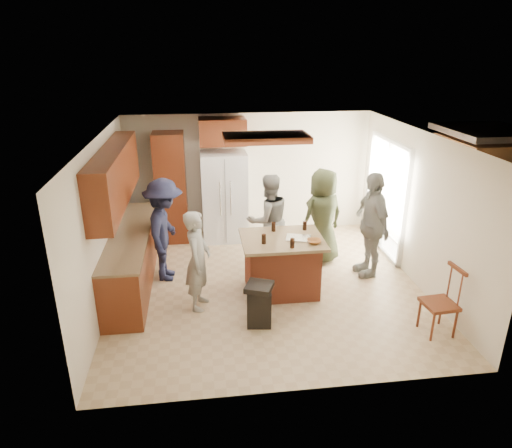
{
  "coord_description": "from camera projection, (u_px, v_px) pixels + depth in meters",
  "views": [
    {
      "loc": [
        -1.03,
        -6.64,
        3.75
      ],
      "look_at": [
        -0.19,
        -0.08,
        1.15
      ],
      "focal_mm": 32.0,
      "sensor_mm": 36.0,
      "label": 1
    }
  ],
  "objects": [
    {
      "name": "back_wall_units",
      "position": [
        184.0,
        174.0,
        8.99
      ],
      "size": [
        1.8,
        0.6,
        2.45
      ],
      "color": "maroon",
      "rests_on": "ground"
    },
    {
      "name": "person_front_left",
      "position": [
        198.0,
        260.0,
        6.75
      ],
      "size": [
        0.53,
        0.64,
        1.55
      ],
      "primitive_type": "imported",
      "rotation": [
        0.0,
        0.0,
        1.35
      ],
      "color": "gray",
      "rests_on": "ground"
    },
    {
      "name": "person_side_right",
      "position": [
        371.0,
        225.0,
        7.72
      ],
      "size": [
        0.64,
        1.12,
        1.83
      ],
      "primitive_type": "imported",
      "rotation": [
        0.0,
        0.0,
        -1.49
      ],
      "color": "gray",
      "rests_on": "ground"
    },
    {
      "name": "spindle_chair",
      "position": [
        441.0,
        304.0,
        6.23
      ],
      "size": [
        0.45,
        0.45,
        0.99
      ],
      "color": "maroon",
      "rests_on": "ground"
    },
    {
      "name": "left_cabinetry",
      "position": [
        126.0,
        230.0,
        7.37
      ],
      "size": [
        0.64,
        3.0,
        2.3
      ],
      "color": "maroon",
      "rests_on": "ground"
    },
    {
      "name": "room_shell",
      "position": [
        466.0,
        196.0,
        9.34
      ],
      "size": [
        8.0,
        5.2,
        5.0
      ],
      "color": "tan",
      "rests_on": "ground"
    },
    {
      "name": "refrigerator",
      "position": [
        224.0,
        197.0,
        9.18
      ],
      "size": [
        0.9,
        0.76,
        1.8
      ],
      "color": "white",
      "rests_on": "ground"
    },
    {
      "name": "kitchen_island",
      "position": [
        282.0,
        264.0,
        7.3
      ],
      "size": [
        1.28,
        1.03,
        0.93
      ],
      "color": "#A8472B",
      "rests_on": "ground"
    },
    {
      "name": "person_counter",
      "position": [
        165.0,
        230.0,
        7.58
      ],
      "size": [
        0.64,
        1.18,
        1.76
      ],
      "primitive_type": "imported",
      "rotation": [
        0.0,
        0.0,
        1.47
      ],
      "color": "#1C1F38",
      "rests_on": "ground"
    },
    {
      "name": "island_items",
      "position": [
        298.0,
        237.0,
        7.07
      ],
      "size": [
        0.92,
        0.75,
        0.15
      ],
      "color": "silver",
      "rests_on": "kitchen_island"
    },
    {
      "name": "trash_bin",
      "position": [
        259.0,
        304.0,
        6.48
      ],
      "size": [
        0.47,
        0.47,
        0.63
      ],
      "color": "black",
      "rests_on": "ground"
    },
    {
      "name": "person_behind_left",
      "position": [
        268.0,
        220.0,
        8.12
      ],
      "size": [
        0.93,
        0.72,
        1.68
      ],
      "primitive_type": "imported",
      "rotation": [
        0.0,
        0.0,
        3.43
      ],
      "color": "gray",
      "rests_on": "ground"
    },
    {
      "name": "person_behind_right",
      "position": [
        322.0,
        217.0,
        8.18
      ],
      "size": [
        1.01,
        0.84,
        1.75
      ],
      "primitive_type": "imported",
      "rotation": [
        0.0,
        0.0,
        3.54
      ],
      "color": "#2F361F",
      "rests_on": "ground"
    }
  ]
}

